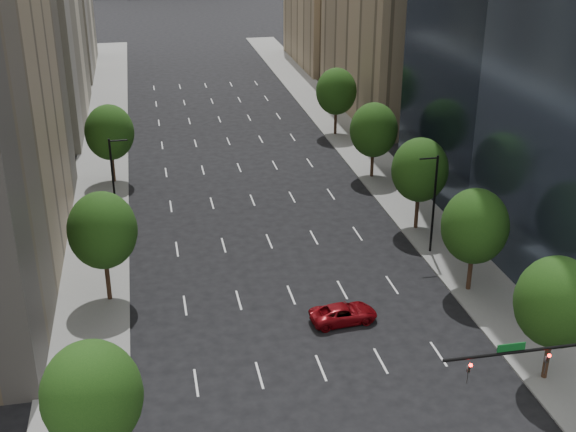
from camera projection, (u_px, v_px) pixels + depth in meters
sidewalk_left at (94, 256)px, 65.07m from camera, size 6.00×200.00×0.15m
sidewalk_right at (431, 227)px, 70.63m from camera, size 6.00×200.00×0.15m
filler_left at (49, 19)px, 128.06m from camera, size 14.00×26.00×18.00m
parking_tan_right at (397, 3)px, 102.28m from camera, size 14.00×30.00×30.00m
filler_right at (335, 18)px, 134.73m from camera, size 14.00×26.00×16.00m
tree_right_1 at (556, 302)px, 46.53m from camera, size 5.20×5.20×8.75m
tree_right_2 at (475, 226)px, 57.37m from camera, size 5.20×5.20×8.61m
tree_right_3 at (420, 170)px, 68.03m from camera, size 5.20×5.20×8.89m
tree_right_4 at (374, 130)px, 80.78m from camera, size 5.20×5.20×8.46m
tree_right_5 at (336, 91)px, 95.04m from camera, size 5.20×5.20×8.75m
tree_left_0 at (92, 396)px, 37.92m from camera, size 5.20×5.20×8.75m
tree_left_1 at (102, 230)px, 55.80m from camera, size 5.20×5.20×8.97m
tree_left_2 at (110, 132)px, 79.27m from camera, size 5.20×5.20×8.68m
streetlight_rn at (433, 202)px, 63.86m from camera, size 1.70×0.20×9.00m
streetlight_ln at (114, 183)px, 68.02m from camera, size 1.70×0.20×9.00m
traffic_signal at (553, 372)px, 40.74m from camera, size 9.12×0.40×7.38m
car_red_far at (344, 313)px, 55.00m from camera, size 5.20×2.77×1.39m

